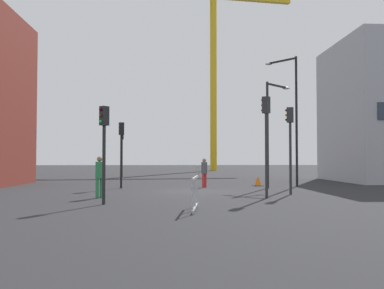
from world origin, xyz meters
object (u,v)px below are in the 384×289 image
construction_crane (216,53)px  traffic_light_near (122,147)px  pedestrian_walking (100,174)px  pedestrian_waiting (204,171)px  traffic_light_verge (104,138)px  streetlamp_tall (292,109)px  traffic_light_median (290,136)px  traffic_light_crosswalk (121,144)px  traffic_cone_on_verge (258,181)px  traffic_light_corner (266,130)px  streetlamp_short (271,123)px

construction_crane → traffic_light_near: bearing=-119.3°
pedestrian_walking → pedestrian_waiting: size_ratio=1.05×
traffic_light_verge → pedestrian_walking: size_ratio=2.04×
streetlamp_tall → traffic_light_median: (-1.75, -5.50, -1.92)m
traffic_light_crosswalk → traffic_light_near: bearing=96.9°
streetlamp_tall → pedestrian_walking: 12.80m
traffic_light_near → traffic_light_median: 20.33m
construction_crane → pedestrian_walking: bearing=-103.4°
traffic_light_verge → traffic_cone_on_verge: size_ratio=5.96×
pedestrian_walking → streetlamp_tall: bearing=33.3°
traffic_light_verge → pedestrian_walking: 2.88m
traffic_light_verge → pedestrian_walking: (-0.58, 2.44, -1.40)m
traffic_light_median → traffic_cone_on_verge: (-0.28, 5.91, -2.43)m
traffic_light_near → traffic_light_corner: (8.42, -19.45, 0.14)m
traffic_light_corner → traffic_light_verge: bearing=-162.8°
traffic_light_corner → traffic_light_verge: traffic_light_corner is taller
streetlamp_short → pedestrian_waiting: 4.66m
traffic_cone_on_verge → streetlamp_short: bearing=-76.6°
traffic_light_median → pedestrian_walking: bearing=-171.7°
traffic_light_verge → pedestrian_walking: bearing=103.4°
traffic_light_crosswalk → traffic_cone_on_verge: (8.04, 1.57, -2.21)m
traffic_light_median → pedestrian_walking: (-8.52, -1.25, -1.69)m
traffic_light_crosswalk → pedestrian_waiting: (4.69, 0.46, -1.52)m
traffic_cone_on_verge → pedestrian_walking: bearing=-139.1°
construction_crane → traffic_light_near: (-10.34, -18.45, -13.34)m
streetlamp_tall → traffic_light_crosswalk: 10.35m
traffic_light_near → traffic_light_verge: traffic_light_near is taller
streetlamp_tall → pedestrian_walking: (-10.27, -6.75, -3.60)m
streetlamp_tall → pedestrian_waiting: (-5.37, -0.70, -3.66)m
traffic_light_crosswalk → traffic_cone_on_verge: size_ratio=6.14×
traffic_light_corner → streetlamp_tall: bearing=65.6°
traffic_light_corner → traffic_cone_on_verge: 8.13m
traffic_light_crosswalk → pedestrian_walking: traffic_light_crosswalk is taller
pedestrian_walking → traffic_cone_on_verge: (8.24, 7.15, -0.74)m
streetlamp_tall → traffic_light_median: streetlamp_tall is taller
streetlamp_short → traffic_light_corner: bearing=-105.5°
pedestrian_waiting → traffic_light_verge: bearing=-116.9°
traffic_light_corner → traffic_light_verge: size_ratio=1.20×
traffic_light_near → traffic_light_verge: (2.00, -21.43, -0.29)m
traffic_light_median → traffic_cone_on_verge: size_ratio=6.74×
streetlamp_short → traffic_light_corner: size_ratio=1.40×
traffic_light_verge → traffic_light_median: bearing=25.0°
traffic_light_crosswalk → traffic_light_verge: (0.38, -8.03, -0.07)m
traffic_light_corner → traffic_cone_on_verge: size_ratio=7.13×
streetlamp_tall → traffic_light_corner: streetlamp_tall is taller
traffic_light_verge → traffic_light_crosswalk: bearing=92.7°
traffic_light_crosswalk → streetlamp_short: bearing=-0.8°
construction_crane → pedestrian_walking: size_ratio=13.96×
streetlamp_tall → traffic_light_verge: streetlamp_tall is taller
traffic_light_verge → pedestrian_walking: traffic_light_verge is taller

